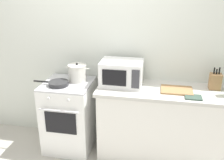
{
  "coord_description": "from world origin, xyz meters",
  "views": [
    {
      "loc": [
        0.76,
        -2.22,
        2.12
      ],
      "look_at": [
        0.22,
        0.6,
        1.0
      ],
      "focal_mm": 41.33,
      "sensor_mm": 36.0,
      "label": 1
    }
  ],
  "objects_px": {
    "stove": "(69,115)",
    "knife_block": "(215,81)",
    "stock_pot": "(77,73)",
    "cutting_board": "(177,90)",
    "oven_mitt": "(193,97)",
    "microwave": "(122,73)",
    "frying_pan": "(58,83)"
  },
  "relations": [
    {
      "from": "stove",
      "to": "knife_block",
      "type": "height_order",
      "value": "knife_block"
    },
    {
      "from": "stock_pot",
      "to": "cutting_board",
      "type": "relative_size",
      "value": 0.87
    },
    {
      "from": "knife_block",
      "to": "oven_mitt",
      "type": "height_order",
      "value": "knife_block"
    },
    {
      "from": "microwave",
      "to": "cutting_board",
      "type": "relative_size",
      "value": 1.39
    },
    {
      "from": "stove",
      "to": "cutting_board",
      "type": "xyz_separation_m",
      "value": [
        1.33,
        0.0,
        0.47
      ]
    },
    {
      "from": "stock_pot",
      "to": "cutting_board",
      "type": "xyz_separation_m",
      "value": [
        1.22,
        -0.09,
        -0.1
      ]
    },
    {
      "from": "microwave",
      "to": "knife_block",
      "type": "height_order",
      "value": "microwave"
    },
    {
      "from": "cutting_board",
      "to": "knife_block",
      "type": "xyz_separation_m",
      "value": [
        0.44,
        0.14,
        0.09
      ]
    },
    {
      "from": "knife_block",
      "to": "stock_pot",
      "type": "bearing_deg",
      "value": -178.43
    },
    {
      "from": "cutting_board",
      "to": "knife_block",
      "type": "distance_m",
      "value": 0.47
    },
    {
      "from": "oven_mitt",
      "to": "cutting_board",
      "type": "bearing_deg",
      "value": 136.96
    },
    {
      "from": "stock_pot",
      "to": "frying_pan",
      "type": "bearing_deg",
      "value": -134.22
    },
    {
      "from": "stove",
      "to": "cutting_board",
      "type": "distance_m",
      "value": 1.41
    },
    {
      "from": "stove",
      "to": "stock_pot",
      "type": "bearing_deg",
      "value": 41.63
    },
    {
      "from": "knife_block",
      "to": "oven_mitt",
      "type": "xyz_separation_m",
      "value": [
        -0.27,
        -0.3,
        -0.09
      ]
    },
    {
      "from": "microwave",
      "to": "knife_block",
      "type": "distance_m",
      "value": 1.1
    },
    {
      "from": "frying_pan",
      "to": "oven_mitt",
      "type": "distance_m",
      "value": 1.58
    },
    {
      "from": "stock_pot",
      "to": "cutting_board",
      "type": "distance_m",
      "value": 1.23
    },
    {
      "from": "frying_pan",
      "to": "cutting_board",
      "type": "height_order",
      "value": "frying_pan"
    },
    {
      "from": "stock_pot",
      "to": "oven_mitt",
      "type": "xyz_separation_m",
      "value": [
        1.4,
        -0.25,
        -0.1
      ]
    },
    {
      "from": "knife_block",
      "to": "oven_mitt",
      "type": "distance_m",
      "value": 0.41
    },
    {
      "from": "stock_pot",
      "to": "oven_mitt",
      "type": "height_order",
      "value": "stock_pot"
    },
    {
      "from": "stock_pot",
      "to": "frying_pan",
      "type": "distance_m",
      "value": 0.28
    },
    {
      "from": "microwave",
      "to": "oven_mitt",
      "type": "xyz_separation_m",
      "value": [
        0.83,
        -0.24,
        -0.14
      ]
    },
    {
      "from": "frying_pan",
      "to": "knife_block",
      "type": "bearing_deg",
      "value": 7.33
    },
    {
      "from": "microwave",
      "to": "knife_block",
      "type": "xyz_separation_m",
      "value": [
        1.09,
        0.06,
        -0.05
      ]
    },
    {
      "from": "stove",
      "to": "oven_mitt",
      "type": "distance_m",
      "value": 1.58
    },
    {
      "from": "stove",
      "to": "stock_pot",
      "type": "relative_size",
      "value": 2.93
    },
    {
      "from": "knife_block",
      "to": "oven_mitt",
      "type": "relative_size",
      "value": 1.49
    },
    {
      "from": "frying_pan",
      "to": "cutting_board",
      "type": "bearing_deg",
      "value": 3.97
    },
    {
      "from": "cutting_board",
      "to": "stock_pot",
      "type": "bearing_deg",
      "value": 175.59
    },
    {
      "from": "cutting_board",
      "to": "microwave",
      "type": "bearing_deg",
      "value": 173.23
    }
  ]
}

